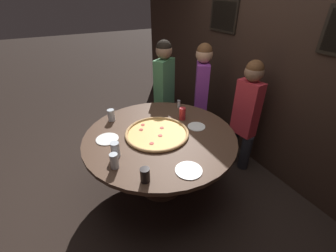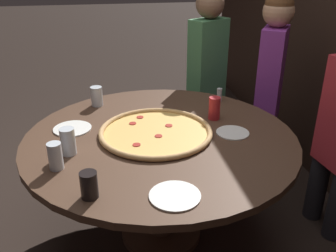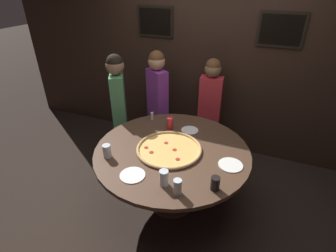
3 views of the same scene
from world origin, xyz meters
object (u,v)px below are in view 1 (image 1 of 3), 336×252
dining_table (160,145)px  drink_cup_centre_back (111,115)px  drink_cup_front_edge (182,114)px  diner_far_right (246,111)px  drink_cup_near_right (115,150)px  diner_far_left (164,86)px  white_plate_near_front (107,139)px  white_plate_left_side (196,127)px  giant_pizza (157,133)px  diner_side_left (201,91)px  drink_cup_by_shaker (114,161)px  condiment_shaker (179,104)px  drink_cup_far_left (145,175)px  white_plate_far_back (189,170)px

dining_table → drink_cup_centre_back: bearing=-146.2°
drink_cup_front_edge → diner_far_right: size_ratio=0.10×
drink_cup_near_right → diner_far_left: 1.53m
white_plate_near_front → drink_cup_near_right: bearing=0.2°
dining_table → white_plate_left_side: 0.45m
white_plate_left_side → diner_far_right: bearing=85.4°
drink_cup_centre_back → white_plate_left_side: size_ratio=0.69×
diner_far_left → drink_cup_front_edge: bearing=-131.6°
giant_pizza → drink_cup_near_right: (0.15, -0.49, 0.06)m
white_plate_near_front → diner_side_left: diner_side_left is taller
drink_cup_front_edge → drink_cup_by_shaker: bearing=-64.5°
white_plate_left_side → condiment_shaker: (-0.52, 0.07, 0.05)m
drink_cup_far_left → dining_table: bearing=143.8°
diner_far_left → drink_cup_by_shaker: bearing=-161.4°
drink_cup_by_shaker → white_plate_left_side: size_ratio=0.71×
giant_pizza → condiment_shaker: 0.69m
diner_side_left → white_plate_left_side: bearing=173.9°
drink_cup_by_shaker → white_plate_far_back: drink_cup_by_shaker is taller
drink_cup_near_right → drink_cup_by_shaker: drink_cup_near_right is taller
diner_far_left → drink_cup_far_left: bearing=-151.5°
giant_pizza → drink_cup_centre_back: size_ratio=4.99×
drink_cup_centre_back → white_plate_near_front: size_ratio=0.59×
dining_table → giant_pizza: 0.15m
giant_pizza → drink_cup_by_shaker: bearing=-61.2°
dining_table → white_plate_far_back: white_plate_far_back is taller
drink_cup_far_left → condiment_shaker: bearing=138.4°
drink_cup_near_right → condiment_shaker: (-0.60, 1.01, -0.02)m
dining_table → diner_side_left: 1.14m
drink_cup_near_right → diner_side_left: diner_side_left is taller
giant_pizza → white_plate_far_back: 0.63m
dining_table → drink_cup_far_left: 0.70m
dining_table → diner_far_left: diner_far_left is taller
diner_far_right → diner_far_left: (-1.07, -0.56, 0.05)m
diner_far_left → white_plate_near_front: bearing=-172.7°
dining_table → drink_cup_near_right: size_ratio=10.84×
diner_side_left → giant_pizza: bearing=153.1°
giant_pizza → condiment_shaker: bearing=130.3°
drink_cup_front_edge → drink_cup_centre_back: size_ratio=1.08×
drink_cup_by_shaker → diner_far_left: 1.67m
drink_cup_far_left → diner_side_left: (-1.14, 1.34, 0.04)m
condiment_shaker → diner_side_left: (-0.13, 0.44, 0.05)m
drink_cup_by_shaker → condiment_shaker: 1.30m
drink_cup_near_right → white_plate_near_front: 0.31m
drink_cup_front_edge → condiment_shaker: drink_cup_front_edge is taller
drink_cup_far_left → diner_side_left: 1.76m
white_plate_near_front → drink_cup_front_edge: bearing=90.1°
dining_table → drink_cup_near_right: drink_cup_near_right is taller
drink_cup_centre_back → drink_cup_by_shaker: drink_cup_by_shaker is taller
condiment_shaker → white_plate_far_back: bearing=-26.3°
drink_cup_centre_back → diner_side_left: diner_side_left is taller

